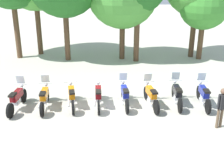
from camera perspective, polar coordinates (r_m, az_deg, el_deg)
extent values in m
plane|color=#BCB7A8|center=(13.34, -0.08, -4.39)|extent=(80.00, 80.00, 0.00)
cylinder|color=black|center=(14.26, -16.75, -2.18)|extent=(0.12, 0.64, 0.64)
cylinder|color=black|center=(12.96, -19.09, -4.91)|extent=(0.12, 0.64, 0.64)
cube|color=silver|center=(14.13, -16.90, -0.92)|extent=(0.13, 0.36, 0.04)
cube|color=maroon|center=(13.51, -17.95, -2.05)|extent=(0.30, 0.96, 0.30)
cube|color=silver|center=(13.57, -17.90, -3.17)|extent=(0.24, 0.41, 0.24)
cube|color=black|center=(13.10, -18.67, -1.98)|extent=(0.26, 0.45, 0.08)
cylinder|color=silver|center=(14.06, -17.01, -1.15)|extent=(0.06, 0.23, 0.64)
cylinder|color=silver|center=(13.86, -17.29, -0.01)|extent=(0.62, 0.06, 0.04)
sphere|color=silver|center=(14.02, -17.05, -0.28)|extent=(0.17, 0.17, 0.16)
cylinder|color=silver|center=(13.40, -18.96, -3.90)|extent=(0.10, 0.70, 0.07)
cube|color=silver|center=(13.84, -17.29, 0.85)|extent=(0.36, 0.15, 0.39)
cylinder|color=black|center=(14.09, -12.42, -2.03)|extent=(0.16, 0.65, 0.64)
cylinder|color=black|center=(12.70, -13.38, -4.82)|extent=(0.16, 0.65, 0.64)
cube|color=silver|center=(13.96, -12.53, -0.75)|extent=(0.16, 0.37, 0.04)
cube|color=orange|center=(13.30, -12.97, -1.89)|extent=(0.36, 0.97, 0.30)
cube|color=silver|center=(13.36, -12.90, -3.04)|extent=(0.26, 0.42, 0.24)
cube|color=black|center=(12.86, -13.29, -1.82)|extent=(0.28, 0.46, 0.08)
cylinder|color=silver|center=(13.89, -12.57, -0.99)|extent=(0.07, 0.23, 0.64)
cylinder|color=silver|center=(13.68, -12.74, 0.17)|extent=(0.62, 0.10, 0.04)
sphere|color=silver|center=(13.84, -12.62, -0.10)|extent=(0.18, 0.18, 0.16)
cylinder|color=silver|center=(13.14, -13.76, -3.83)|extent=(0.14, 0.70, 0.07)
cube|color=silver|center=(13.67, -12.77, 1.04)|extent=(0.37, 0.17, 0.39)
cylinder|color=black|center=(14.04, -7.90, -1.80)|extent=(0.23, 0.65, 0.64)
cylinder|color=black|center=(12.63, -7.55, -4.55)|extent=(0.23, 0.65, 0.64)
cube|color=silver|center=(13.91, -7.97, -0.51)|extent=(0.19, 0.38, 0.04)
cube|color=orange|center=(13.23, -7.82, -1.63)|extent=(0.46, 0.98, 0.30)
cube|color=silver|center=(13.30, -7.75, -2.79)|extent=(0.30, 0.44, 0.24)
cube|color=black|center=(12.79, -7.77, -1.55)|extent=(0.33, 0.48, 0.08)
cylinder|color=silver|center=(13.83, -7.94, -0.75)|extent=(0.10, 0.23, 0.64)
cylinder|color=silver|center=(13.63, -8.00, 0.41)|extent=(0.61, 0.17, 0.04)
sphere|color=silver|center=(13.79, -8.00, 0.14)|extent=(0.19, 0.19, 0.16)
cylinder|color=silver|center=(13.04, -8.37, -3.61)|extent=(0.22, 0.70, 0.07)
cylinder|color=black|center=(13.96, -2.67, -1.74)|extent=(0.16, 0.65, 0.64)
cylinder|color=black|center=(12.56, -2.58, -4.53)|extent=(0.16, 0.65, 0.64)
cube|color=silver|center=(13.83, -2.70, -0.44)|extent=(0.15, 0.37, 0.04)
cube|color=maroon|center=(13.16, -2.66, -1.58)|extent=(0.35, 0.97, 0.30)
cube|color=silver|center=(13.22, -2.64, -2.74)|extent=(0.26, 0.42, 0.24)
cube|color=black|center=(12.72, -2.65, -1.50)|extent=(0.28, 0.46, 0.08)
cylinder|color=silver|center=(13.76, -2.69, -0.68)|extent=(0.07, 0.23, 0.64)
cylinder|color=silver|center=(13.55, -2.71, 0.49)|extent=(0.62, 0.09, 0.04)
sphere|color=silver|center=(13.72, -2.71, 0.22)|extent=(0.17, 0.17, 0.16)
cylinder|color=silver|center=(12.98, -3.32, -3.54)|extent=(0.14, 0.70, 0.07)
cylinder|color=black|center=(14.04, 2.07, -1.60)|extent=(0.18, 0.65, 0.64)
cylinder|color=black|center=(12.64, 2.94, -4.35)|extent=(0.18, 0.65, 0.64)
cube|color=silver|center=(13.91, 2.09, -0.31)|extent=(0.16, 0.37, 0.04)
cube|color=navy|center=(13.24, 2.48, -1.44)|extent=(0.38, 0.98, 0.30)
cube|color=silver|center=(13.30, 2.49, -2.59)|extent=(0.27, 0.42, 0.24)
cube|color=black|center=(12.80, 2.72, -1.35)|extent=(0.29, 0.47, 0.08)
cylinder|color=silver|center=(13.83, 2.14, -0.55)|extent=(0.08, 0.23, 0.64)
cylinder|color=silver|center=(13.63, 2.20, 0.62)|extent=(0.62, 0.11, 0.04)
sphere|color=silver|center=(13.79, 2.13, 0.34)|extent=(0.18, 0.18, 0.16)
cylinder|color=silver|center=(13.03, 1.96, -3.40)|extent=(0.16, 0.70, 0.07)
cube|color=silver|center=(13.61, 2.18, 1.49)|extent=(0.37, 0.18, 0.39)
cylinder|color=black|center=(14.03, 6.66, -1.76)|extent=(0.23, 0.65, 0.64)
cylinder|color=black|center=(12.68, 8.57, -4.48)|extent=(0.23, 0.65, 0.64)
cube|color=silver|center=(13.90, 6.72, -0.47)|extent=(0.19, 0.38, 0.04)
cube|color=orange|center=(13.25, 7.58, -1.59)|extent=(0.45, 0.98, 0.30)
cube|color=silver|center=(13.32, 7.58, -2.74)|extent=(0.30, 0.44, 0.24)
cube|color=black|center=(12.83, 8.13, -1.50)|extent=(0.32, 0.48, 0.08)
cylinder|color=silver|center=(13.82, 6.81, -0.71)|extent=(0.10, 0.23, 0.64)
cylinder|color=silver|center=(13.62, 6.98, 0.46)|extent=(0.61, 0.16, 0.04)
sphere|color=silver|center=(13.78, 6.81, 0.18)|extent=(0.19, 0.19, 0.16)
cylinder|color=silver|center=(13.04, 7.27, -3.57)|extent=(0.21, 0.70, 0.07)
cube|color=silver|center=(13.61, 6.95, 1.33)|extent=(0.38, 0.20, 0.39)
cylinder|color=black|center=(14.41, 11.85, -1.43)|extent=(0.11, 0.64, 0.64)
cylinder|color=black|center=(13.03, 13.02, -4.09)|extent=(0.11, 0.64, 0.64)
cube|color=silver|center=(14.29, 11.95, -0.18)|extent=(0.13, 0.36, 0.04)
cube|color=black|center=(13.62, 12.48, -1.27)|extent=(0.28, 0.95, 0.30)
cube|color=silver|center=(13.68, 12.43, -2.39)|extent=(0.23, 0.40, 0.24)
cube|color=black|center=(13.19, 12.86, -1.18)|extent=(0.25, 0.44, 0.08)
cylinder|color=silver|center=(14.21, 12.01, -0.41)|extent=(0.05, 0.23, 0.64)
cylinder|color=silver|center=(14.01, 12.18, 0.73)|extent=(0.62, 0.05, 0.04)
sphere|color=silver|center=(14.17, 12.05, 0.46)|extent=(0.16, 0.16, 0.16)
cylinder|color=silver|center=(13.41, 11.97, -3.14)|extent=(0.08, 0.70, 0.07)
cube|color=silver|center=(14.00, 12.20, 1.58)|extent=(0.36, 0.14, 0.39)
cylinder|color=black|center=(14.62, 16.47, -1.55)|extent=(0.11, 0.64, 0.64)
cylinder|color=black|center=(13.26, 18.06, -4.17)|extent=(0.11, 0.64, 0.64)
cube|color=silver|center=(14.49, 16.61, -0.31)|extent=(0.12, 0.36, 0.04)
cube|color=navy|center=(13.84, 17.33, -1.39)|extent=(0.27, 0.95, 0.30)
cube|color=silver|center=(13.90, 17.26, -2.49)|extent=(0.22, 0.40, 0.24)
cube|color=black|center=(13.42, 17.85, -1.30)|extent=(0.24, 0.44, 0.08)
cylinder|color=silver|center=(14.42, 16.68, -0.54)|extent=(0.05, 0.23, 0.64)
cylinder|color=silver|center=(14.22, 16.91, 0.58)|extent=(0.62, 0.04, 0.04)
sphere|color=silver|center=(14.38, 16.74, 0.32)|extent=(0.16, 0.16, 0.16)
cylinder|color=silver|center=(13.62, 16.90, -3.24)|extent=(0.08, 0.70, 0.07)
cube|color=silver|center=(14.21, 16.94, 1.42)|extent=(0.36, 0.14, 0.39)
cylinder|color=brown|center=(12.19, 19.73, -6.30)|extent=(0.15, 0.15, 0.80)
cylinder|color=brown|center=(12.30, 20.34, -6.14)|extent=(0.15, 0.15, 0.80)
cube|color=#262628|center=(11.95, 20.46, -3.25)|extent=(0.28, 0.27, 0.60)
cylinder|color=#262628|center=(11.84, 19.88, -3.31)|extent=(0.11, 0.11, 0.57)
sphere|color=brown|center=(11.79, 20.73, -1.31)|extent=(0.29, 0.29, 0.22)
cylinder|color=brown|center=(21.19, -17.93, 10.04)|extent=(0.36, 0.36, 3.96)
cylinder|color=brown|center=(21.78, -13.98, 10.44)|extent=(0.36, 0.36, 3.75)
cylinder|color=brown|center=(19.95, -8.74, 9.52)|extent=(0.36, 0.36, 3.53)
cylinder|color=brown|center=(20.10, 1.97, 8.74)|extent=(0.36, 0.36, 2.77)
cylinder|color=brown|center=(19.51, 4.79, 9.55)|extent=(0.36, 0.36, 3.62)
cylinder|color=brown|center=(21.24, 15.34, 9.59)|extent=(0.36, 0.36, 3.42)
cylinder|color=brown|center=(20.93, 16.71, 8.01)|extent=(0.36, 0.36, 2.52)
sphere|color=#3D8E33|center=(20.54, 17.45, 14.59)|extent=(3.32, 3.32, 3.32)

